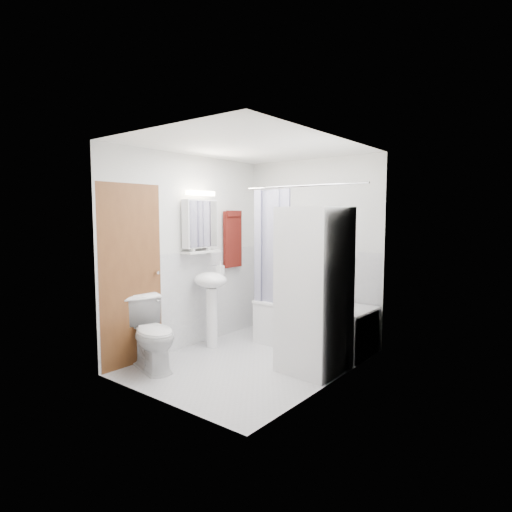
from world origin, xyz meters
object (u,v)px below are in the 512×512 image
Objects in this scene: sink at (211,292)px; washer_dryer at (314,290)px; bathtub at (314,323)px; toilet at (152,334)px.

sink is 0.60× the size of washer_dryer.
bathtub is at bearing 123.63° from washer_dryer.
bathtub is 2.01m from toilet.
washer_dryer is at bearing -36.92° from toilet.
sink is 1.34× the size of toilet.
bathtub is 1.35m from sink.
bathtub is 0.83× the size of washer_dryer.
sink reaches higher than bathtub.
toilet reaches higher than bathtub.
washer_dryer is (0.41, -0.71, 0.57)m from bathtub.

